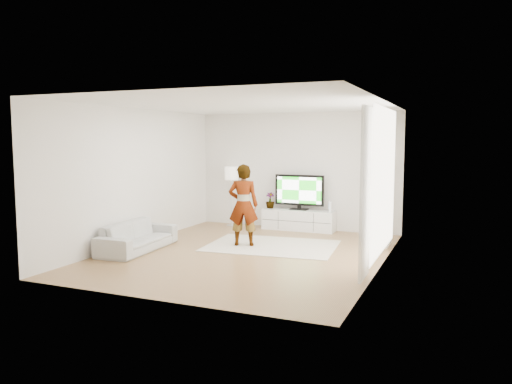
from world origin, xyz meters
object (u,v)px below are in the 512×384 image
at_px(media_console, 299,220).
at_px(television, 299,191).
at_px(floor_lamp, 231,176).
at_px(player, 243,205).
at_px(sofa, 138,236).
at_px(rug, 272,246).

bearing_deg(media_console, television, 90.00).
bearing_deg(television, floor_lamp, -176.98).
bearing_deg(media_console, floor_lamp, -177.88).
distance_m(player, sofa, 2.17).
distance_m(media_console, television, 0.70).
bearing_deg(media_console, rug, -88.41).
bearing_deg(sofa, rug, -62.91).
bearing_deg(rug, media_console, 91.59).
bearing_deg(player, floor_lamp, -77.58).
distance_m(player, floor_lamp, 2.47).
bearing_deg(sofa, television, -37.54).
height_order(television, rug, television).
distance_m(television, floor_lamp, 1.78).
relative_size(media_console, television, 1.45).
height_order(rug, floor_lamp, floor_lamp).
xyz_separation_m(media_console, rug, (0.05, -1.94, -0.24)).
distance_m(media_console, player, 2.28).
relative_size(media_console, rug, 0.68).
bearing_deg(player, rug, -178.73).
bearing_deg(media_console, player, -102.80).
bearing_deg(floor_lamp, sofa, -98.37).
distance_m(media_console, sofa, 3.99).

